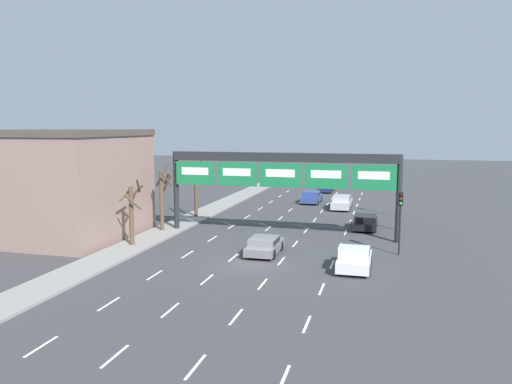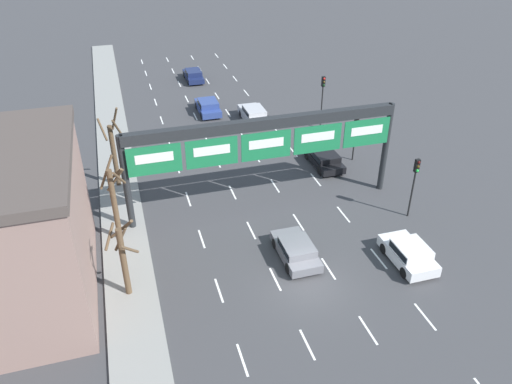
% 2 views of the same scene
% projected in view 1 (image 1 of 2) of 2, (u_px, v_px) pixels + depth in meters
% --- Properties ---
extents(ground_plane, '(220.00, 220.00, 0.00)m').
position_uv_depth(ground_plane, '(253.00, 263.00, 32.06)').
color(ground_plane, '#3D3D3F').
extents(sidewalk_left, '(2.80, 110.00, 0.15)m').
position_uv_depth(sidewalk_left, '(119.00, 252.00, 34.53)').
color(sidewalk_left, gray).
rests_on(sidewalk_left, ground_plane).
extents(lane_dashes, '(10.02, 67.00, 0.01)m').
position_uv_depth(lane_dashes, '(292.00, 224.00, 45.00)').
color(lane_dashes, white).
rests_on(lane_dashes, ground_plane).
extents(sign_gantry, '(18.54, 0.70, 6.68)m').
position_uv_depth(sign_gantry, '(281.00, 169.00, 39.42)').
color(sign_gantry, '#232628').
rests_on(sign_gantry, ground_plane).
extents(building_near, '(11.20, 11.21, 8.50)m').
position_uv_depth(building_near, '(60.00, 183.00, 39.52)').
color(building_near, gray).
rests_on(building_near, ground_plane).
extents(car_grey, '(1.97, 4.11, 1.22)m').
position_uv_depth(car_grey, '(265.00, 245.00, 34.29)').
color(car_grey, slate).
rests_on(car_grey, ground_plane).
extents(car_blue, '(1.97, 4.39, 1.37)m').
position_uv_depth(car_blue, '(312.00, 197.00, 57.40)').
color(car_blue, navy).
rests_on(car_blue, ground_plane).
extents(car_navy, '(1.84, 4.44, 1.30)m').
position_uv_depth(car_navy, '(326.00, 187.00, 67.08)').
color(car_navy, '#19234C').
rests_on(car_navy, ground_plane).
extents(car_silver, '(1.96, 4.82, 1.46)m').
position_uv_depth(car_silver, '(342.00, 202.00, 53.19)').
color(car_silver, '#B7B7BC').
rests_on(car_silver, ground_plane).
extents(car_black, '(1.95, 4.46, 1.22)m').
position_uv_depth(car_black, '(365.00, 221.00, 42.75)').
color(car_black, black).
rests_on(car_black, ground_plane).
extents(car_white, '(1.99, 3.92, 1.39)m').
position_uv_depth(car_white, '(354.00, 258.00, 30.49)').
color(car_white, silver).
rests_on(car_white, ground_plane).
extents(traffic_light_near_gantry, '(0.30, 0.35, 4.19)m').
position_uv_depth(traffic_light_near_gantry, '(399.00, 195.00, 42.00)').
color(traffic_light_near_gantry, black).
rests_on(traffic_light_near_gantry, ground_plane).
extents(traffic_light_mid_block, '(0.30, 0.35, 4.34)m').
position_uv_depth(traffic_light_mid_block, '(400.00, 210.00, 33.73)').
color(traffic_light_mid_block, black).
rests_on(traffic_light_mid_block, ground_plane).
extents(traffic_light_far_end, '(0.30, 0.35, 4.92)m').
position_uv_depth(traffic_light_far_end, '(397.00, 181.00, 48.42)').
color(traffic_light_far_end, black).
rests_on(traffic_light_far_end, ground_plane).
extents(tree_bare_closest, '(1.62, 1.79, 5.55)m').
position_uv_depth(tree_bare_closest, '(162.00, 196.00, 41.42)').
color(tree_bare_closest, brown).
rests_on(tree_bare_closest, sidewalk_left).
extents(tree_bare_second, '(1.74, 1.73, 4.93)m').
position_uv_depth(tree_bare_second, '(132.00, 210.00, 36.26)').
color(tree_bare_second, brown).
rests_on(tree_bare_second, sidewalk_left).
extents(tree_bare_third, '(1.79, 1.74, 6.12)m').
position_uv_depth(tree_bare_third, '(196.00, 187.00, 47.81)').
color(tree_bare_third, brown).
rests_on(tree_bare_third, sidewalk_left).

